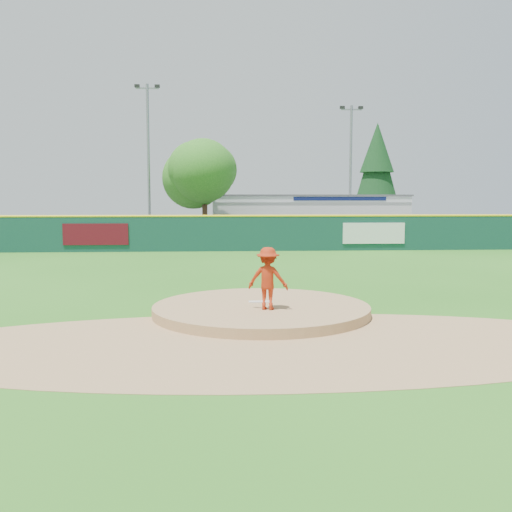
{
  "coord_description": "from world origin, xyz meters",
  "views": [
    {
      "loc": [
        -1.07,
        -14.26,
        2.91
      ],
      "look_at": [
        0.0,
        2.0,
        1.3
      ],
      "focal_mm": 40.0,
      "sensor_mm": 36.0,
      "label": 1
    }
  ],
  "objects": [
    {
      "name": "van",
      "position": [
        3.57,
        25.18,
        0.62
      ],
      "size": [
        4.65,
        2.94,
        1.19
      ],
      "primitive_type": "imported",
      "rotation": [
        0.0,
        0.0,
        1.33
      ],
      "color": "white",
      "rests_on": "parking_lot"
    },
    {
      "name": "pitching_rubber",
      "position": [
        0.0,
        0.3,
        0.27
      ],
      "size": [
        0.6,
        0.15,
        0.04
      ],
      "primitive_type": "cube",
      "color": "white",
      "rests_on": "pitchers_mound"
    },
    {
      "name": "fence_banners",
      "position": [
        -0.03,
        17.92,
        1.0
      ],
      "size": [
        19.35,
        0.04,
        1.2
      ],
      "color": "#5B0D18",
      "rests_on": "ground"
    },
    {
      "name": "outfield_fence",
      "position": [
        0.0,
        18.0,
        1.09
      ],
      "size": [
        40.0,
        0.14,
        2.07
      ],
      "color": "#123C34",
      "rests_on": "ground"
    },
    {
      "name": "light_pole_left",
      "position": [
        -6.0,
        27.0,
        6.05
      ],
      "size": [
        1.75,
        0.25,
        11.0
      ],
      "color": "gray",
      "rests_on": "ground"
    },
    {
      "name": "pitchers_mound",
      "position": [
        0.0,
        0.0,
        0.0
      ],
      "size": [
        5.5,
        5.5,
        0.5
      ],
      "primitive_type": "cylinder",
      "color": "#9E774C",
      "rests_on": "ground"
    },
    {
      "name": "pool_building_grp",
      "position": [
        6.0,
        31.99,
        1.66
      ],
      "size": [
        15.2,
        8.2,
        3.31
      ],
      "color": "silver",
      "rests_on": "ground"
    },
    {
      "name": "playground_slide",
      "position": [
        -11.81,
        23.61,
        0.74
      ],
      "size": [
        0.94,
        2.65,
        1.46
      ],
      "color": "blue",
      "rests_on": "ground"
    },
    {
      "name": "infield_dirt_arc",
      "position": [
        0.0,
        -3.0,
        0.01
      ],
      "size": [
        15.4,
        15.4,
        0.01
      ],
      "primitive_type": "cylinder",
      "color": "#9E774C",
      "rests_on": "ground"
    },
    {
      "name": "conifer_tree",
      "position": [
        13.0,
        36.0,
        5.54
      ],
      "size": [
        4.4,
        4.4,
        9.5
      ],
      "color": "#382314",
      "rests_on": "ground"
    },
    {
      "name": "deciduous_tree",
      "position": [
        -2.0,
        25.0,
        4.55
      ],
      "size": [
        5.6,
        5.6,
        7.36
      ],
      "color": "#382314",
      "rests_on": "ground"
    },
    {
      "name": "parking_lot",
      "position": [
        0.0,
        27.0,
        0.01
      ],
      "size": [
        44.0,
        16.0,
        0.02
      ],
      "primitive_type": "cube",
      "color": "#38383A",
      "rests_on": "ground"
    },
    {
      "name": "pitcher",
      "position": [
        0.12,
        -0.62,
        1.01
      ],
      "size": [
        1.1,
        0.82,
        1.52
      ],
      "primitive_type": "imported",
      "rotation": [
        0.0,
        0.0,
        2.85
      ],
      "color": "#A6270E",
      "rests_on": "pitchers_mound"
    },
    {
      "name": "light_pole_right",
      "position": [
        9.0,
        29.0,
        5.54
      ],
      "size": [
        1.75,
        0.25,
        10.0
      ],
      "color": "gray",
      "rests_on": "ground"
    },
    {
      "name": "ground",
      "position": [
        0.0,
        0.0,
        0.0
      ],
      "size": [
        120.0,
        120.0,
        0.0
      ],
      "primitive_type": "plane",
      "color": "#286B19",
      "rests_on": "ground"
    }
  ]
}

